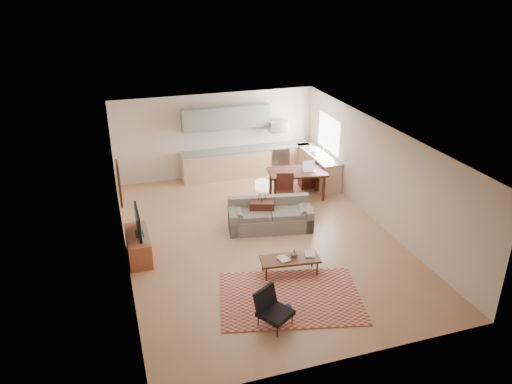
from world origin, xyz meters
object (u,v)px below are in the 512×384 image
object	(u,v)px
coffee_table	(290,266)
tv_credenza	(138,246)
sofa	(270,215)
dining_table	(297,184)
console_table	(262,213)
armchair	(275,310)

from	to	relation	value
coffee_table	tv_credenza	size ratio (longest dim) A/B	0.99
sofa	tv_credenza	size ratio (longest dim) A/B	1.69
dining_table	sofa	bearing A→B (deg)	-122.16
tv_credenza	dining_table	world-z (taller)	dining_table
dining_table	tv_credenza	bearing A→B (deg)	-148.53
tv_credenza	dining_table	size ratio (longest dim) A/B	0.80
sofa	dining_table	size ratio (longest dim) A/B	1.35
tv_credenza	dining_table	bearing A→B (deg)	22.76
tv_credenza	console_table	world-z (taller)	console_table
sofa	coffee_table	xyz separation A→B (m)	(-0.28, -2.13, -0.19)
tv_credenza	dining_table	xyz separation A→B (m)	(4.79, 2.01, 0.11)
armchair	console_table	world-z (taller)	armchair
dining_table	console_table	bearing A→B (deg)	-129.15
armchair	sofa	bearing A→B (deg)	40.36
armchair	tv_credenza	distance (m)	3.98
coffee_table	console_table	distance (m)	2.35
coffee_table	console_table	bearing A→B (deg)	93.59
sofa	dining_table	world-z (taller)	dining_table
dining_table	armchair	bearing A→B (deg)	-107.16
tv_credenza	coffee_table	bearing A→B (deg)	-29.02
console_table	dining_table	size ratio (longest dim) A/B	0.44
armchair	dining_table	distance (m)	5.92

